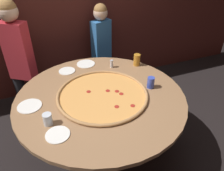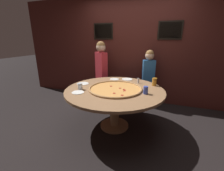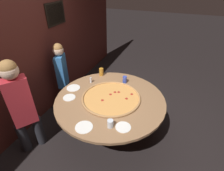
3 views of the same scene
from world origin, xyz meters
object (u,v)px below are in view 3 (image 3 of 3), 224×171
Objects in this scene: drink_cup_far_right at (101,72)px; white_plate_near_front at (73,88)px; dining_table at (110,105)px; diner_far_right at (21,104)px; drink_cup_near_right at (125,80)px; drink_cup_centre_back at (110,124)px; white_plate_right_side at (69,97)px; diner_side_left at (62,72)px; white_plate_beside_cup at (123,127)px; giant_pizza at (111,97)px; condiment_shaker at (91,80)px; white_plate_left_side at (84,127)px.

white_plate_near_front is at bearing 156.19° from drink_cup_far_right.
diner_far_right is at bearing 124.31° from dining_table.
dining_table is at bearing 158.63° from diner_far_right.
drink_cup_far_right reaches higher than drink_cup_near_right.
white_plate_right_side is (0.33, 0.83, -0.05)m from drink_cup_centre_back.
diner_side_left is (0.43, 1.19, 0.13)m from dining_table.
diner_far_right is at bearing 98.64° from white_plate_beside_cup.
drink_cup_far_right is at bearing 34.67° from dining_table.
drink_cup_near_right is 0.63× the size of white_plate_right_side.
white_plate_beside_cup and white_plate_right_side have the same top height.
white_plate_right_side is at bearing 168.58° from drink_cup_far_right.
giant_pizza is 4.64× the size of white_plate_beside_cup.
white_plate_near_front is 2.33× the size of condiment_shaker.
giant_pizza is 0.61× the size of diner_far_right.
drink_cup_centre_back is 0.56× the size of white_plate_right_side.
dining_table is 0.69m from white_plate_left_side.
white_plate_beside_cup is at bearing -72.25° from drink_cup_centre_back.
diner_far_right reaches higher than white_plate_beside_cup.
condiment_shaker reaches higher than giant_pizza.
white_plate_right_side is 0.87m from diner_side_left.
drink_cup_near_right reaches higher than condiment_shaker.
dining_table is 0.13m from giant_pizza.
giant_pizza is 4.07× the size of white_plate_left_side.
drink_cup_near_right is 1.13× the size of drink_cup_centre_back.
giant_pizza reaches higher than white_plate_left_side.
white_plate_beside_cup is 0.13× the size of diner_far_right.
dining_table is 0.65m from white_plate_right_side.
white_plate_beside_cup is at bearing -68.40° from white_plate_left_side.
drink_cup_far_right reaches higher than drink_cup_centre_back.
diner_side_left is at bearing 95.09° from drink_cup_near_right.
drink_cup_near_right is at bearing 172.83° from diner_far_right.
drink_cup_far_right is 0.64m from white_plate_near_front.
white_plate_near_front is (-0.58, 0.26, -0.07)m from drink_cup_far_right.
drink_cup_centre_back is 0.89m from white_plate_right_side.
drink_cup_centre_back is at bearing -122.79° from white_plate_near_front.
dining_table is at bearing 173.51° from drink_cup_near_right.
drink_cup_far_right is 1.48× the size of condiment_shaker.
diner_side_left is 0.88× the size of diner_far_right.
white_plate_beside_cup is at bearing -106.05° from white_plate_right_side.
white_plate_beside_cup is (-0.51, -0.37, -0.01)m from giant_pizza.
white_plate_near_front is 0.15× the size of diner_far_right.
white_plate_near_front is at bearing 18.75° from white_plate_right_side.
white_plate_beside_cup is (-0.54, -1.07, 0.00)m from white_plate_near_front.
white_plate_right_side is 0.54m from condiment_shaker.
dining_table is 13.93× the size of drink_cup_near_right.
diner_side_left reaches higher than giant_pizza.
white_plate_left_side is at bearing 111.60° from white_plate_beside_cup.
drink_cup_centre_back is 1.72m from diner_side_left.
drink_cup_centre_back is 0.07× the size of diner_far_right.
drink_cup_centre_back reaches higher than white_plate_beside_cup.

